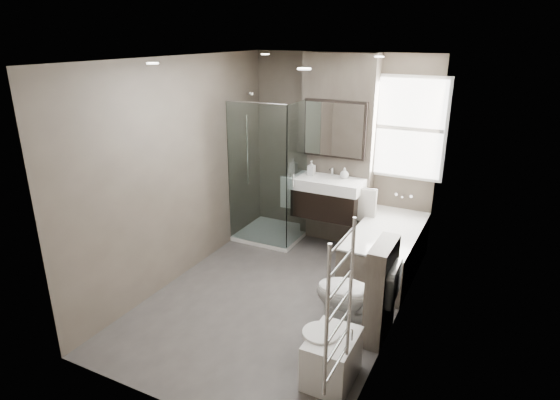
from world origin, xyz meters
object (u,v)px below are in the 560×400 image
Objects in this scene: bathtub at (386,248)px; toilet at (355,296)px; vanity at (327,197)px; bidet at (331,357)px.

bathtub is 1.98× the size of toilet.
vanity is 1.99m from toilet.
vanity reaches higher than bathtub.
bathtub is 2.91× the size of bidet.
toilet is (0.97, -1.71, -0.34)m from vanity.
bathtub is at bearing 179.48° from toilet.
vanity reaches higher than toilet.
bidet is (0.04, -0.76, -0.18)m from toilet.
toilet is at bearing 93.32° from bidet.
toilet is at bearing -88.13° from bathtub.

